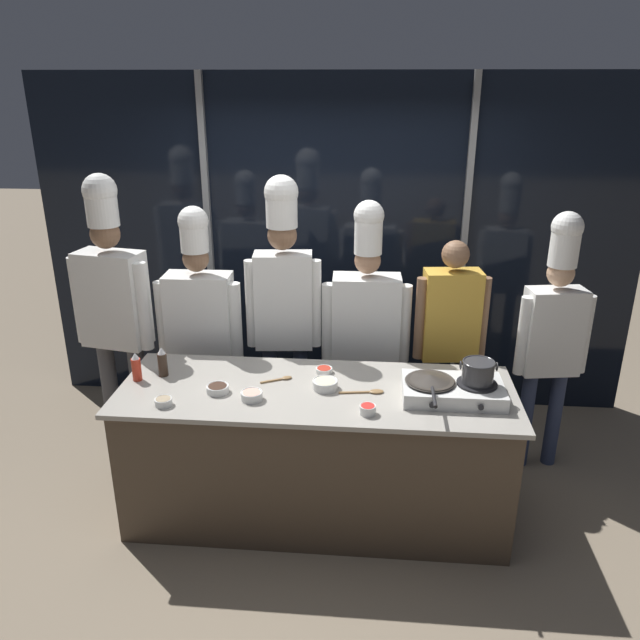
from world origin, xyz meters
name	(u,v)px	position (x,y,z in m)	size (l,w,h in m)	color
ground_plane	(317,510)	(0.00, 0.00, 0.00)	(24.00, 24.00, 0.00)	#7F705B
window_wall_back	(335,248)	(0.00, 1.60, 1.35)	(4.83, 0.09, 2.70)	black
demo_counter	(317,452)	(0.00, 0.00, 0.45)	(2.39, 0.84, 0.89)	#4C3D2D
portable_stove	(453,390)	(0.80, -0.03, 0.94)	(0.58, 0.37, 0.10)	silver
frying_pan	(430,379)	(0.67, -0.04, 1.01)	(0.29, 0.51, 0.04)	#38332D
stock_pot	(478,372)	(0.94, -0.03, 1.07)	(0.21, 0.19, 0.14)	#333335
squeeze_bottle_soy	(162,362)	(-0.98, 0.10, 0.98)	(0.06, 0.06, 0.19)	#332319
squeeze_bottle_chili	(136,367)	(-1.12, 0.02, 0.98)	(0.06, 0.06, 0.18)	red
prep_bowl_noodles	(325,384)	(0.05, 0.01, 0.92)	(0.15, 0.15, 0.06)	white
prep_bowl_mushrooms	(163,401)	(-0.85, -0.27, 0.92)	(0.10, 0.10, 0.04)	white
prep_bowl_bell_pepper	(368,409)	(0.31, -0.27, 0.92)	(0.09, 0.09, 0.05)	white
prep_bowl_chili_flakes	(324,370)	(0.03, 0.23, 0.91)	(0.11, 0.11, 0.03)	white
prep_bowl_soy_glaze	(218,388)	(-0.58, -0.09, 0.92)	(0.14, 0.14, 0.05)	white
prep_bowl_shrimp	(252,395)	(-0.36, -0.17, 0.92)	(0.13, 0.13, 0.05)	white
serving_spoon_slotted	(282,379)	(-0.23, 0.10, 0.90)	(0.20, 0.12, 0.02)	olive
serving_spoon_solid	(371,392)	(0.33, -0.02, 0.90)	(0.27, 0.07, 0.02)	olive
chef_head	(113,298)	(-1.50, 0.67, 1.20)	(0.59, 0.32, 2.06)	#4C4C51
chef_sous	(200,319)	(-0.89, 0.70, 1.05)	(0.61, 0.25, 1.85)	#4C4C51
chef_line	(284,294)	(-0.30, 0.75, 1.23)	(0.53, 0.24, 2.05)	#2D3856
chef_pastry	(366,320)	(0.28, 0.78, 1.05)	(0.62, 0.26, 1.89)	#232326
person_guest	(450,330)	(0.87, 0.77, 1.00)	(0.51, 0.24, 1.63)	#4C4C51
chef_apprentice	(553,326)	(1.54, 0.69, 1.08)	(0.50, 0.26, 1.86)	#2D3856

